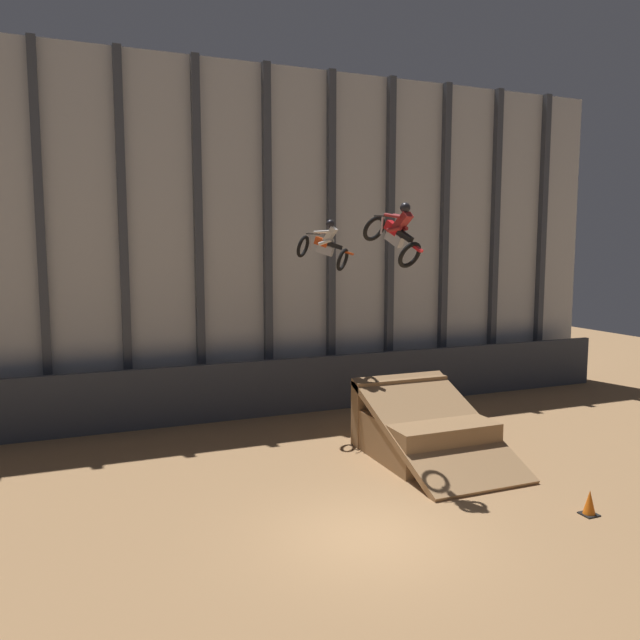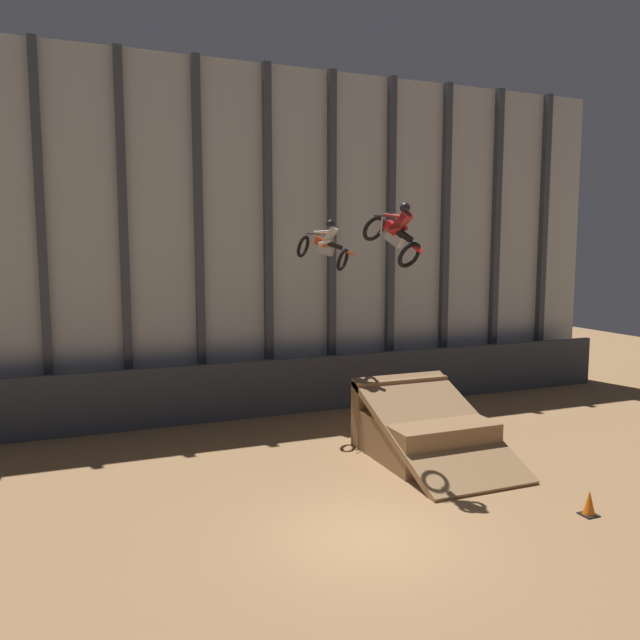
% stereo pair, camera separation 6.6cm
% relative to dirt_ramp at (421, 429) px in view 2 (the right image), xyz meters
% --- Properties ---
extents(ground_plane, '(60.00, 60.00, 0.00)m').
position_rel_dirt_ramp_xyz_m(ground_plane, '(-3.80, -4.18, -0.73)').
color(ground_plane, '#9E754C').
extents(arena_back_wall, '(32.00, 0.40, 12.56)m').
position_rel_dirt_ramp_xyz_m(arena_back_wall, '(-3.80, 6.92, 5.55)').
color(arena_back_wall, silver).
rests_on(arena_back_wall, ground_plane).
extents(lower_barrier, '(31.36, 0.20, 2.03)m').
position_rel_dirt_ramp_xyz_m(lower_barrier, '(-3.80, 5.61, 0.28)').
color(lower_barrier, '#383D47').
rests_on(lower_barrier, ground_plane).
extents(dirt_ramp, '(3.11, 4.81, 2.17)m').
position_rel_dirt_ramp_xyz_m(dirt_ramp, '(0.00, 0.00, 0.00)').
color(dirt_ramp, '#966F48').
rests_on(dirt_ramp, ground_plane).
extents(rider_bike_left_air, '(1.70, 1.68, 1.64)m').
position_rel_dirt_ramp_xyz_m(rider_bike_left_air, '(-1.87, 2.86, 5.32)').
color(rider_bike_left_air, black).
extents(rider_bike_right_air, '(1.25, 1.87, 1.69)m').
position_rel_dirt_ramp_xyz_m(rider_bike_right_air, '(-1.62, -1.22, 5.62)').
color(rider_bike_right_air, black).
extents(traffic_cone_near_ramp, '(0.36, 0.36, 0.58)m').
position_rel_dirt_ramp_xyz_m(traffic_cone_near_ramp, '(2.18, 2.46, -0.45)').
color(traffic_cone_near_ramp, black).
rests_on(traffic_cone_near_ramp, ground_plane).
extents(traffic_cone_arena_edge, '(0.36, 0.36, 0.58)m').
position_rel_dirt_ramp_xyz_m(traffic_cone_arena_edge, '(1.30, -5.09, -0.45)').
color(traffic_cone_arena_edge, black).
rests_on(traffic_cone_arena_edge, ground_plane).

